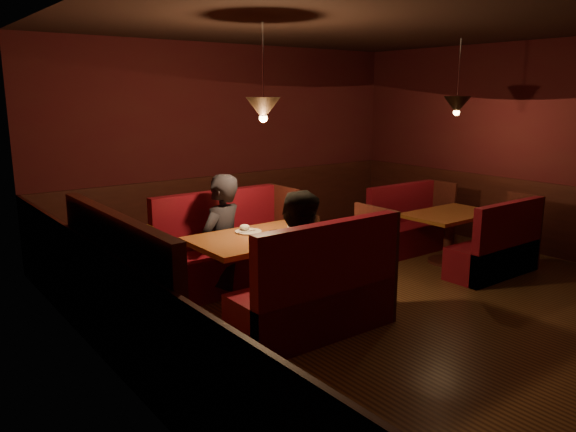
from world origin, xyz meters
TOP-DOWN VIEW (x-y plane):
  - room at (-0.28, 0.05)m, footprint 6.02×7.02m
  - main_table at (-1.24, 0.79)m, footprint 1.48×0.90m
  - main_bench_far at (-1.23, 1.63)m, footprint 1.62×0.58m
  - main_bench_near at (-1.23, -0.05)m, footprint 1.62×0.58m
  - second_table at (1.61, 0.68)m, footprint 1.19×0.76m
  - second_bench_far at (1.64, 1.39)m, footprint 1.32×0.49m
  - second_bench_near at (1.64, -0.03)m, footprint 1.32×0.49m
  - diner_a at (-1.40, 1.42)m, footprint 0.73×0.62m
  - diner_b at (-1.21, 0.20)m, footprint 0.98×0.87m

SIDE VIEW (x-z plane):
  - second_bench_far at x=1.64m, z-range -0.17..0.77m
  - second_bench_near at x=1.64m, z-range -0.17..0.77m
  - main_bench_far at x=-1.23m, z-range -0.20..0.91m
  - main_bench_near at x=-1.23m, z-range -0.20..0.91m
  - second_table at x=1.61m, z-range 0.16..0.84m
  - main_table at x=-1.24m, z-range 0.09..1.13m
  - diner_b at x=-1.21m, z-range 0.00..1.67m
  - diner_a at x=-1.40m, z-range 0.00..1.71m
  - room at x=-0.28m, z-range -0.41..2.51m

